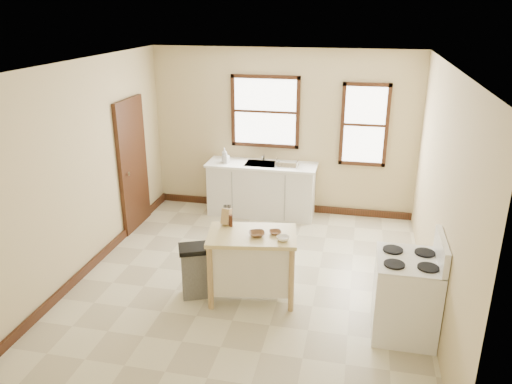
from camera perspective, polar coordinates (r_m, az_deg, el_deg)
floor at (r=6.77m, az=-0.60°, el=-9.84°), size 5.00×5.00×0.00m
ceiling at (r=5.88m, az=-0.71°, el=14.42°), size 5.00×5.00×0.00m
wall_back at (r=8.55m, az=3.06°, el=6.79°), size 4.50×0.04×2.80m
wall_left at (r=7.01m, az=-18.92°, el=2.60°), size 0.04×5.00×2.80m
wall_right at (r=6.13m, az=20.35°, el=-0.11°), size 0.04×5.00×2.80m
window_main at (r=8.50m, az=1.06°, el=9.16°), size 1.17×0.06×1.22m
window_side at (r=8.38m, az=12.29°, el=7.49°), size 0.77×0.06×1.37m
door_left at (r=8.18m, az=-13.88°, el=3.04°), size 0.06×0.90×2.10m
baseboard_back at (r=8.93m, az=2.87°, el=-1.63°), size 4.50×0.04×0.12m
baseboard_left at (r=7.49m, az=-17.55°, el=-7.20°), size 0.04×5.00×0.12m
sink_counter at (r=8.59m, az=0.64°, el=0.33°), size 1.86×0.62×0.92m
faucet at (r=8.58m, az=0.90°, el=4.31°), size 0.03×0.03×0.22m
soap_bottle_a at (r=8.51m, az=-3.63°, el=4.25°), size 0.12×0.12×0.25m
soap_bottle_b at (r=8.47m, az=-3.43°, el=3.97°), size 0.11×0.12×0.19m
dish_rack at (r=8.31m, az=3.57°, el=3.27°), size 0.45×0.40×0.09m
kitchen_island at (r=6.18m, az=-0.45°, el=-8.42°), size 1.15×0.83×0.87m
knife_block at (r=6.20m, az=-3.40°, el=-2.87°), size 0.12×0.12×0.20m
pepper_grinder at (r=6.16m, az=-2.89°, el=-3.31°), size 0.05×0.05×0.15m
bowl_a at (r=5.93m, az=0.09°, el=-4.82°), size 0.24×0.24×0.05m
bowl_b at (r=5.98m, az=2.20°, el=-4.63°), size 0.19×0.19×0.04m
bowl_c at (r=5.82m, az=3.10°, el=-5.32°), size 0.16×0.16×0.05m
trash_bin at (r=6.31m, az=-7.08°, el=-8.95°), size 0.44×0.41×0.68m
gas_stove at (r=5.72m, az=16.84°, el=-10.17°), size 0.73×0.74×1.18m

